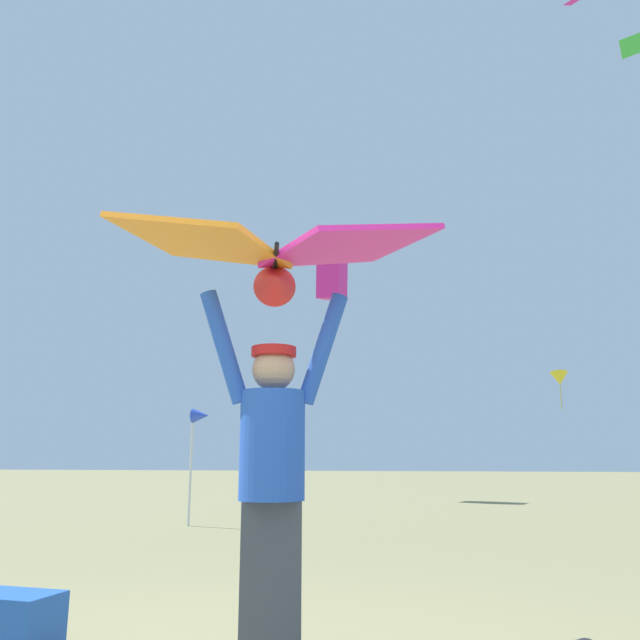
% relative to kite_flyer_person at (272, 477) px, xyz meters
% --- Properties ---
extents(kite_flyer_person, '(0.80, 0.43, 1.92)m').
position_rel_kite_flyer_person_xyz_m(kite_flyer_person, '(0.00, 0.00, 0.00)').
color(kite_flyer_person, '#424751').
rests_on(kite_flyer_person, ground).
extents(held_stunt_kite, '(1.71, 1.15, 0.40)m').
position_rel_kite_flyer_person_xyz_m(held_stunt_kite, '(0.02, -0.07, 1.18)').
color(held_stunt_kite, black).
extents(distant_kite_yellow_far_center, '(1.10, 1.21, 2.13)m').
position_rel_kite_flyer_person_xyz_m(distant_kite_yellow_far_center, '(6.04, 33.13, 4.45)').
color(distant_kite_yellow_far_center, yellow).
extents(distant_kite_green_high_left, '(0.91, 0.91, 0.20)m').
position_rel_kite_flyer_person_xyz_m(distant_kite_green_high_left, '(5.28, 11.11, 9.63)').
color(distant_kite_green_high_left, green).
extents(distant_kite_magenta_mid_right, '(0.91, 1.02, 1.32)m').
position_rel_kite_flyer_person_xyz_m(distant_kite_magenta_mid_right, '(-2.77, 14.64, 5.40)').
color(distant_kite_magenta_mid_right, '#DB2393').
extents(distant_kite_magenta_overhead_distant, '(0.53, 0.51, 0.31)m').
position_rel_kite_flyer_person_xyz_m(distant_kite_magenta_overhead_distant, '(5.47, 18.12, 16.38)').
color(distant_kite_magenta_overhead_distant, '#DB2393').
extents(cooler_box, '(0.50, 0.35, 0.30)m').
position_rel_kite_flyer_person_xyz_m(cooler_box, '(-1.50, 0.07, -0.79)').
color(cooler_box, '#1E51B2').
rests_on(cooler_box, ground).
extents(marker_flag, '(0.30, 0.24, 1.86)m').
position_rel_kite_flyer_person_xyz_m(marker_flag, '(-3.30, 6.55, 0.68)').
color(marker_flag, silver).
rests_on(marker_flag, ground).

